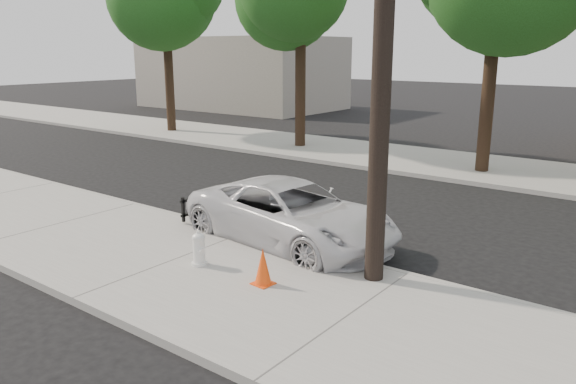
% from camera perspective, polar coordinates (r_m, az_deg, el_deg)
% --- Properties ---
extents(ground, '(120.00, 120.00, 0.00)m').
position_cam_1_polar(ground, '(14.45, 1.30, -2.53)').
color(ground, black).
rests_on(ground, ground).
extents(near_sidewalk, '(90.00, 4.40, 0.15)m').
position_cam_1_polar(near_sidewalk, '(11.42, -11.59, -7.10)').
color(near_sidewalk, gray).
rests_on(near_sidewalk, ground).
extents(far_sidewalk, '(90.00, 5.00, 0.15)m').
position_cam_1_polar(far_sidewalk, '(21.70, 14.64, 2.93)').
color(far_sidewalk, gray).
rests_on(far_sidewalk, ground).
extents(curb_near, '(90.00, 0.12, 0.16)m').
position_cam_1_polar(curb_near, '(12.86, -4.22, -4.36)').
color(curb_near, '#9E9B93').
rests_on(curb_near, ground).
extents(building_far, '(14.00, 8.00, 5.00)m').
position_cam_1_polar(building_far, '(42.03, -4.84, 11.98)').
color(building_far, gray).
rests_on(building_far, ground).
extents(utility_pole, '(1.40, 0.34, 9.00)m').
position_cam_1_polar(utility_pole, '(9.64, 9.74, 17.16)').
color(utility_pole, black).
rests_on(utility_pole, near_sidewalk).
extents(police_cruiser, '(5.24, 2.86, 1.39)m').
position_cam_1_polar(police_cruiser, '(12.27, 0.31, -2.21)').
color(police_cruiser, silver).
rests_on(police_cruiser, ground).
extents(fire_hydrant, '(0.35, 0.31, 0.64)m').
position_cam_1_polar(fire_hydrant, '(10.94, -9.04, -5.79)').
color(fire_hydrant, silver).
rests_on(fire_hydrant, near_sidewalk).
extents(traffic_cone, '(0.37, 0.37, 0.67)m').
position_cam_1_polar(traffic_cone, '(9.95, -2.56, -7.61)').
color(traffic_cone, '#F8470D').
rests_on(traffic_cone, near_sidewalk).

